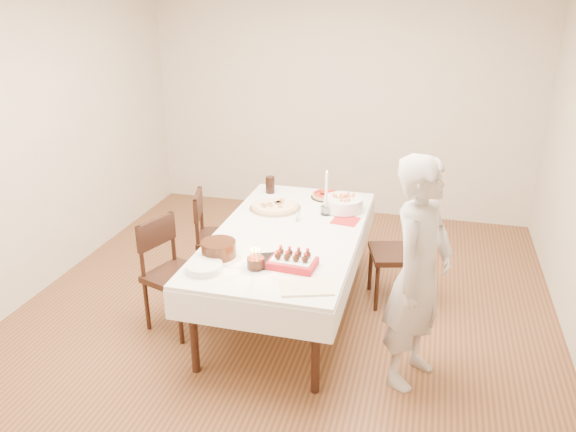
% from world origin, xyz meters
% --- Properties ---
extents(floor, '(5.00, 5.00, 0.00)m').
position_xyz_m(floor, '(0.00, 0.00, 0.00)').
color(floor, '#52301C').
rests_on(floor, ground).
extents(wall_back, '(4.50, 0.04, 2.70)m').
position_xyz_m(wall_back, '(0.00, 2.50, 1.35)').
color(wall_back, beige).
rests_on(wall_back, floor).
extents(wall_front, '(4.50, 0.04, 2.70)m').
position_xyz_m(wall_front, '(0.00, -2.50, 1.35)').
color(wall_front, beige).
rests_on(wall_front, floor).
extents(wall_left, '(0.04, 5.00, 2.70)m').
position_xyz_m(wall_left, '(-2.25, 0.00, 1.35)').
color(wall_left, beige).
rests_on(wall_left, floor).
extents(dining_table, '(1.34, 2.24, 0.75)m').
position_xyz_m(dining_table, '(0.03, 0.04, 0.38)').
color(dining_table, white).
rests_on(dining_table, floor).
extents(chair_right_savory, '(0.57, 0.57, 0.90)m').
position_xyz_m(chair_right_savory, '(0.87, 0.47, 0.45)').
color(chair_right_savory, black).
rests_on(chair_right_savory, floor).
extents(chair_left_savory, '(0.57, 0.57, 0.89)m').
position_xyz_m(chair_left_savory, '(-0.71, 0.40, 0.45)').
color(chair_left_savory, black).
rests_on(chair_left_savory, floor).
extents(chair_left_dessert, '(0.59, 0.59, 0.91)m').
position_xyz_m(chair_left_dessert, '(-0.77, -0.39, 0.46)').
color(chair_left_dessert, black).
rests_on(chair_left_dessert, floor).
extents(person, '(0.59, 0.70, 1.64)m').
position_xyz_m(person, '(1.08, -0.56, 0.82)').
color(person, beige).
rests_on(person, floor).
extents(pizza_white, '(0.56, 0.56, 0.04)m').
position_xyz_m(pizza_white, '(-0.21, 0.49, 0.77)').
color(pizza_white, beige).
rests_on(pizza_white, dining_table).
extents(pizza_pepperoni, '(0.37, 0.37, 0.04)m').
position_xyz_m(pizza_pepperoni, '(0.17, 0.89, 0.77)').
color(pizza_pepperoni, red).
rests_on(pizza_pepperoni, dining_table).
extents(red_placemat, '(0.24, 0.24, 0.01)m').
position_xyz_m(red_placemat, '(0.44, 0.38, 0.75)').
color(red_placemat, '#B21E1E').
rests_on(red_placemat, dining_table).
extents(pasta_bowl, '(0.38, 0.38, 0.11)m').
position_xyz_m(pasta_bowl, '(0.38, 0.61, 0.81)').
color(pasta_bowl, white).
rests_on(pasta_bowl, dining_table).
extents(taper_candle, '(0.12, 0.12, 0.41)m').
position_xyz_m(taper_candle, '(0.25, 0.47, 0.95)').
color(taper_candle, white).
rests_on(taper_candle, dining_table).
extents(shaker_pair, '(0.09, 0.09, 0.08)m').
position_xyz_m(shaker_pair, '(0.05, 0.27, 0.79)').
color(shaker_pair, white).
rests_on(shaker_pair, dining_table).
extents(cola_glass, '(0.11, 0.11, 0.16)m').
position_xyz_m(cola_glass, '(-0.37, 0.88, 0.83)').
color(cola_glass, black).
rests_on(cola_glass, dining_table).
extents(layer_cake, '(0.40, 0.40, 0.13)m').
position_xyz_m(layer_cake, '(-0.34, -0.54, 0.81)').
color(layer_cake, black).
rests_on(layer_cake, dining_table).
extents(cake_board, '(0.35, 0.35, 0.01)m').
position_xyz_m(cake_board, '(0.04, -0.50, 0.75)').
color(cake_board, black).
rests_on(cake_board, dining_table).
extents(birthday_cake, '(0.16, 0.16, 0.13)m').
position_xyz_m(birthday_cake, '(-0.03, -0.63, 0.83)').
color(birthday_cake, '#37180F').
rests_on(birthday_cake, dining_table).
extents(strawberry_box, '(0.34, 0.24, 0.08)m').
position_xyz_m(strawberry_box, '(0.21, -0.54, 0.79)').
color(strawberry_box, '#A3121C').
rests_on(strawberry_box, dining_table).
extents(box_lid, '(0.40, 0.33, 0.03)m').
position_xyz_m(box_lid, '(0.37, -0.81, 0.75)').
color(box_lid, beige).
rests_on(box_lid, dining_table).
extents(plate_stack, '(0.30, 0.30, 0.05)m').
position_xyz_m(plate_stack, '(-0.37, -0.76, 0.78)').
color(plate_stack, white).
rests_on(plate_stack, dining_table).
extents(china_plate, '(0.26, 0.26, 0.01)m').
position_xyz_m(china_plate, '(-0.37, -0.73, 0.75)').
color(china_plate, white).
rests_on(china_plate, dining_table).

